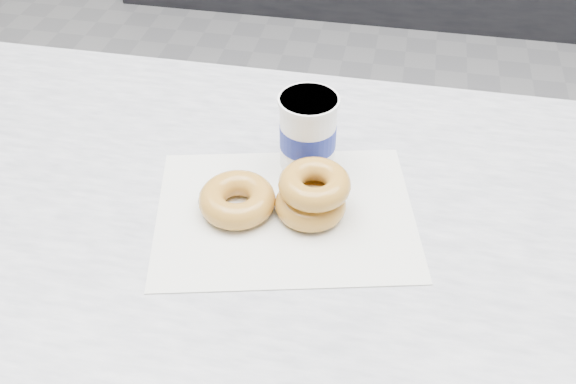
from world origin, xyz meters
name	(u,v)px	position (x,y,z in m)	size (l,w,h in m)	color
ground	(282,297)	(0.00, 0.00, 0.00)	(5.00, 5.00, 0.00)	gray
wax_paper	(285,213)	(0.13, -0.58, 0.90)	(0.34, 0.26, 0.00)	silver
donut_single	(237,199)	(0.06, -0.58, 0.92)	(0.10, 0.10, 0.04)	#C38B35
donut_stack	(313,194)	(0.16, -0.57, 0.93)	(0.13, 0.13, 0.07)	#C38B35
coffee_cup	(308,132)	(0.14, -0.47, 0.96)	(0.10, 0.10, 0.11)	white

